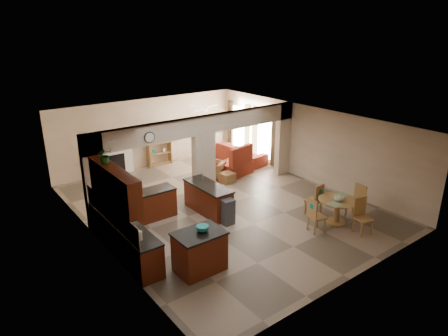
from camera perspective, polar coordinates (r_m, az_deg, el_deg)
floor at (r=13.07m, az=-0.33°, el=-5.39°), size 10.00×10.00×0.00m
ceiling at (r=12.14m, az=-0.36°, el=6.65°), size 10.00×10.00×0.00m
wall_back at (r=16.64m, az=-10.73°, el=4.98°), size 8.00×0.00×8.00m
wall_front at (r=9.34m, az=18.49°, el=-7.79°), size 8.00×0.00×8.00m
wall_left at (r=10.80m, az=-17.66°, el=-3.87°), size 0.00×10.00×10.00m
wall_right at (r=15.15m, az=11.90°, el=3.43°), size 0.00×10.00×10.00m
partition_left_pier at (r=11.77m, az=-17.98°, el=-1.93°), size 0.60×0.25×2.80m
partition_center_pier at (r=13.40m, az=-2.90°, el=0.33°), size 0.80×0.25×2.20m
partition_right_pier at (r=15.59m, az=8.42°, el=4.11°), size 0.60×0.25×2.80m
partition_header at (r=13.00m, az=-3.01°, el=6.16°), size 8.00×0.25×0.60m
kitchen_counter at (r=11.21m, az=-13.16°, el=-7.81°), size 2.52×3.29×1.48m
upper_cabinets at (r=9.96m, az=-15.41°, el=-2.41°), size 0.35×2.40×0.90m
peninsula at (r=12.47m, az=-2.24°, el=-4.37°), size 0.70×1.85×0.91m
wall_clock at (r=11.92m, az=-10.59°, el=4.32°), size 0.34×0.03×0.34m
rug at (r=15.27m, az=-1.43°, el=-1.53°), size 1.60×1.30×0.01m
fireplace at (r=16.10m, az=-15.36°, el=1.19°), size 1.60×0.35×1.20m
shelving_unit at (r=16.77m, az=-9.28°, el=3.41°), size 1.00×0.32×1.80m
window_a at (r=16.72m, az=5.89°, el=4.58°), size 0.02×0.90×1.90m
window_b at (r=17.96m, az=2.20°, el=5.74°), size 0.02×0.90×1.90m
glazed_door at (r=17.37m, az=3.97°, el=4.71°), size 0.02×0.70×2.10m
drape_a_left at (r=16.27m, az=7.21°, el=4.11°), size 0.10×0.28×2.30m
drape_a_right at (r=17.12m, az=4.42°, el=5.00°), size 0.10×0.28×2.30m
drape_b_left at (r=17.49m, az=3.34°, el=5.34°), size 0.10×0.28×2.30m
drape_b_right at (r=18.39m, az=0.91°, el=6.09°), size 0.10×0.28×2.30m
ceiling_fan at (r=15.43m, az=-2.57°, el=8.57°), size 1.00×1.00×0.10m
kitchen_island at (r=9.66m, az=-3.51°, el=-11.79°), size 1.17×0.84×1.01m
teal_bowl at (r=9.43m, az=-3.09°, el=-8.64°), size 0.30×0.30×0.14m
trash_can at (r=11.77m, az=0.56°, el=-6.43°), size 0.34×0.29×0.72m
dining_table at (r=12.21m, az=15.88°, el=-5.46°), size 1.12×1.12×0.77m
fruit_bowl at (r=12.01m, az=16.04°, el=-4.17°), size 0.28×0.28×0.15m
sofa at (r=17.15m, az=2.19°, el=2.16°), size 2.57×1.23×0.73m
chaise at (r=15.73m, az=1.49°, el=0.03°), size 1.38×1.20×0.48m
armchair at (r=15.28m, az=-1.36°, el=-0.23°), size 0.97×0.98×0.65m
ottoman at (r=14.90m, az=0.45°, el=-1.36°), size 0.53×0.53×0.36m
plant at (r=10.12m, az=-16.67°, el=1.78°), size 0.41×0.37×0.41m
chair_north at (r=12.55m, az=13.01°, el=-4.27°), size 0.46×0.46×1.02m
chair_east at (r=12.79m, az=18.50°, el=-4.34°), size 0.45×0.45×1.02m
chair_south at (r=11.91m, az=19.07°, el=-6.25°), size 0.51×0.51×1.02m
chair_west at (r=11.55m, az=12.83°, el=-6.43°), size 0.50×0.50×1.02m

